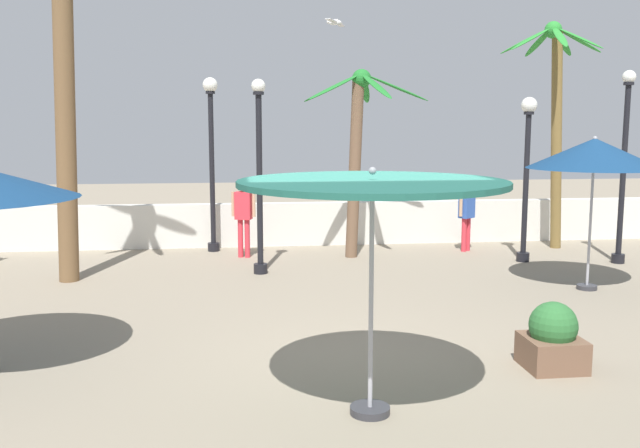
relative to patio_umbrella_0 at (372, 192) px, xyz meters
name	(u,v)px	position (x,y,z in m)	size (l,w,h in m)	color
ground_plane	(352,375)	(0.01, 1.15, -2.36)	(56.00, 56.00, 0.00)	gray
boundary_wall	(291,224)	(0.01, 10.38, -1.82)	(25.20, 0.30, 1.07)	silver
patio_umbrella_0	(372,192)	(0.00, 0.00, 0.00)	(2.74, 2.74, 2.61)	#333338
patio_umbrella_2	(594,154)	(5.05, 5.02, 0.13)	(2.39, 2.39, 2.81)	#333338
palm_tree_0	(555,106)	(6.27, 9.23, 1.09)	(2.42, 2.43, 5.41)	brown
palm_tree_1	(357,138)	(1.37, 8.67, 0.36)	(2.85, 2.98, 4.23)	brown
palm_tree_2	(66,86)	(-4.48, 6.91, 1.36)	(2.39, 2.42, 6.23)	brown
lamp_post_0	(212,149)	(-1.89, 9.79, 0.07)	(0.35, 0.35, 4.09)	black
lamp_post_1	(624,163)	(6.94, 7.26, -0.18)	(0.28, 0.28, 4.15)	black
lamp_post_2	(259,173)	(-0.88, 7.14, -0.31)	(0.28, 0.28, 3.90)	black
lamp_post_3	(527,165)	(4.94, 7.68, -0.23)	(0.34, 0.34, 3.59)	black
guest_0	(243,211)	(-1.18, 8.92, -1.30)	(0.54, 0.33, 1.74)	#D8333F
guest_1	(467,211)	(4.09, 9.06, -1.40)	(0.46, 0.41, 1.59)	#D8333F
seagull_1	(334,22)	(1.07, 10.21, 3.07)	(0.59, 0.90, 0.14)	white
planter	(553,338)	(2.53, 1.10, -1.97)	(0.70, 0.70, 0.85)	brown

